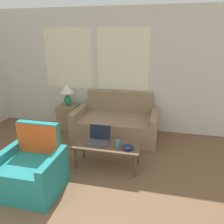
% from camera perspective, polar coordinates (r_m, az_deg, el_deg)
% --- Properties ---
extents(wall_back, '(5.94, 0.06, 2.60)m').
position_cam_1_polar(wall_back, '(4.91, -3.56, 10.75)').
color(wall_back, silver).
rests_on(wall_back, ground_plane).
extents(couch, '(1.71, 0.94, 0.89)m').
position_cam_1_polar(couch, '(4.61, 1.13, -3.15)').
color(couch, '#937A5B').
rests_on(couch, ground_plane).
extents(armchair, '(0.81, 0.70, 0.89)m').
position_cam_1_polar(armchair, '(3.28, -20.10, -14.20)').
color(armchair, teal).
rests_on(armchair, ground_plane).
extents(side_table, '(0.43, 0.43, 0.55)m').
position_cam_1_polar(side_table, '(5.09, -11.20, -1.27)').
color(side_table, '#937551').
rests_on(side_table, ground_plane).
extents(table_lamp, '(0.31, 0.31, 0.48)m').
position_cam_1_polar(table_lamp, '(4.92, -11.64, 5.20)').
color(table_lamp, '#1E8451').
rests_on(table_lamp, side_table).
extents(coffee_table, '(1.05, 0.46, 0.39)m').
position_cam_1_polar(coffee_table, '(3.53, -1.23, -9.12)').
color(coffee_table, brown).
rests_on(coffee_table, ground_plane).
extents(laptop, '(0.35, 0.30, 0.25)m').
position_cam_1_polar(laptop, '(3.57, -3.51, -6.94)').
color(laptop, '#47474C').
rests_on(laptop, coffee_table).
extents(cup_navy, '(0.08, 0.08, 0.11)m').
position_cam_1_polar(cup_navy, '(3.41, 1.48, -8.28)').
color(cup_navy, teal).
rests_on(cup_navy, coffee_table).
extents(snack_bowl, '(0.18, 0.18, 0.06)m').
position_cam_1_polar(snack_bowl, '(3.37, 4.18, -9.14)').
color(snack_bowl, '#191E4C').
rests_on(snack_bowl, coffee_table).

